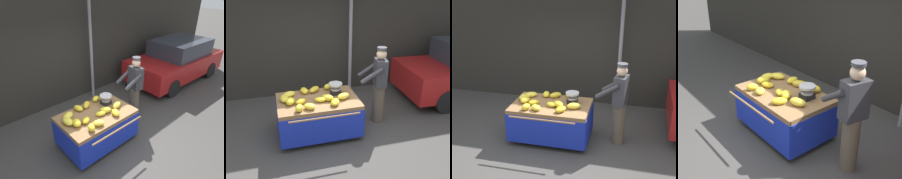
{
  "view_description": "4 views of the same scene",
  "coord_description": "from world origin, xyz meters",
  "views": [
    {
      "loc": [
        -2.4,
        -2.45,
        3.28
      ],
      "look_at": [
        0.29,
        0.53,
        1.15
      ],
      "focal_mm": 32.06,
      "sensor_mm": 36.0,
      "label": 1
    },
    {
      "loc": [
        -1.03,
        -3.95,
        3.02
      ],
      "look_at": [
        0.15,
        0.36,
        0.99
      ],
      "focal_mm": 40.0,
      "sensor_mm": 36.0,
      "label": 2
    },
    {
      "loc": [
        1.31,
        -4.91,
        3.28
      ],
      "look_at": [
        0.03,
        0.42,
        1.15
      ],
      "focal_mm": 47.35,
      "sensor_mm": 36.0,
      "label": 3
    },
    {
      "loc": [
        3.21,
        -2.21,
        2.96
      ],
      "look_at": [
        0.06,
        0.33,
        0.99
      ],
      "focal_mm": 45.23,
      "sensor_mm": 36.0,
      "label": 4
    }
  ],
  "objects": [
    {
      "name": "ground_plane",
      "position": [
        0.0,
        0.0,
        0.0
      ],
      "size": [
        60.0,
        60.0,
        0.0
      ],
      "primitive_type": "plane",
      "color": "#423F3D"
    },
    {
      "name": "back_wall",
      "position": [
        0.0,
        2.65,
        1.93
      ],
      "size": [
        16.0,
        0.24,
        3.86
      ],
      "primitive_type": "cube",
      "color": "#2D2B26",
      "rests_on": "ground"
    },
    {
      "name": "street_pole",
      "position": [
        1.0,
        2.25,
        1.57
      ],
      "size": [
        0.09,
        0.09,
        3.13
      ],
      "primitive_type": "cylinder",
      "color": "gray",
      "rests_on": "ground"
    },
    {
      "name": "banana_cart",
      "position": [
        -0.25,
        0.44,
        0.57
      ],
      "size": [
        1.63,
        1.25,
        0.79
      ],
      "color": "olive",
      "rests_on": "ground"
    },
    {
      "name": "weighing_scale",
      "position": [
        0.16,
        0.61,
        0.9
      ],
      "size": [
        0.28,
        0.28,
        0.23
      ],
      "color": "black",
      "rests_on": "banana_cart"
    },
    {
      "name": "banana_bunch_0",
      "position": [
        0.03,
        0.13,
        0.84
      ],
      "size": [
        0.25,
        0.3,
        0.11
      ],
      "primitive_type": "ellipsoid",
      "rotation": [
        0.0,
        0.0,
        2.7
      ],
      "color": "gold",
      "rests_on": "banana_cart"
    },
    {
      "name": "banana_bunch_1",
      "position": [
        -0.79,
        0.38,
        0.85
      ],
      "size": [
        0.24,
        0.28,
        0.13
      ],
      "primitive_type": "ellipsoid",
      "rotation": [
        0.0,
        0.0,
        2.81
      ],
      "color": "yellow",
      "rests_on": "banana_cart"
    },
    {
      "name": "banana_bunch_2",
      "position": [
        -0.46,
        0.09,
        0.84
      ],
      "size": [
        0.27,
        0.26,
        0.11
      ],
      "primitive_type": "ellipsoid",
      "rotation": [
        0.0,
        0.0,
        0.91
      ],
      "color": "yellow",
      "rests_on": "banana_cart"
    },
    {
      "name": "banana_bunch_3",
      "position": [
        -0.47,
        0.81,
        0.84
      ],
      "size": [
        0.18,
        0.27,
        0.11
      ],
      "primitive_type": "ellipsoid",
      "rotation": [
        0.0,
        0.0,
        0.16
      ],
      "color": "yellow",
      "rests_on": "banana_cart"
    },
    {
      "name": "banana_bunch_4",
      "position": [
        -0.25,
        0.8,
        0.85
      ],
      "size": [
        0.29,
        0.28,
        0.12
      ],
      "primitive_type": "ellipsoid",
      "rotation": [
        0.0,
        0.0,
        2.3
      ],
      "color": "gold",
      "rests_on": "banana_cart"
    },
    {
      "name": "banana_bunch_5",
      "position": [
        -0.66,
        0.06,
        0.85
      ],
      "size": [
        0.2,
        0.24,
        0.13
      ],
      "primitive_type": "ellipsoid",
      "rotation": [
        0.0,
        0.0,
        2.72
      ],
      "color": "yellow",
      "rests_on": "banana_cart"
    },
    {
      "name": "banana_bunch_6",
      "position": [
        -0.59,
        0.34,
        0.84
      ],
      "size": [
        0.27,
        0.24,
        0.1
      ],
      "primitive_type": "ellipsoid",
      "rotation": [
        0.0,
        0.0,
        2.18
      ],
      "color": "gold",
      "rests_on": "banana_cart"
    },
    {
      "name": "banana_bunch_7",
      "position": [
        -0.07,
        0.35,
        0.85
      ],
      "size": [
        0.29,
        0.28,
        0.12
      ],
      "primitive_type": "ellipsoid",
      "rotation": [
        0.0,
        0.0,
        0.93
      ],
      "color": "yellow",
      "rests_on": "banana_cart"
    },
    {
      "name": "banana_bunch_8",
      "position": [
        0.07,
        0.87,
        0.85
      ],
      "size": [
        0.26,
        0.23,
        0.12
      ],
      "primitive_type": "ellipsoid",
      "rotation": [
        0.0,
        0.0,
        2.03
      ],
      "color": "yellow",
      "rests_on": "banana_cart"
    },
    {
      "name": "banana_bunch_9",
      "position": [
        -0.79,
        0.71,
        0.84
      ],
      "size": [
        0.34,
        0.3,
        0.11
      ],
      "primitive_type": "ellipsoid",
      "rotation": [
        0.0,
        0.0,
        2.12
      ],
      "color": "yellow",
      "rests_on": "banana_cart"
    },
    {
      "name": "banana_bunch_10",
      "position": [
        -0.89,
        0.54,
        0.84
      ],
      "size": [
        0.18,
        0.3,
        0.11
      ],
      "primitive_type": "ellipsoid",
      "rotation": [
        0.0,
        0.0,
        0.04
      ],
      "color": "yellow",
      "rests_on": "banana_cart"
    },
    {
      "name": "banana_bunch_11",
      "position": [
        -0.22,
        0.33,
        0.83
      ],
      "size": [
        0.25,
        0.21,
        0.09
      ],
      "primitive_type": "ellipsoid",
      "rotation": [
        0.0,
        0.0,
        1.15
      ],
      "color": "yellow",
      "rests_on": "banana_cart"
    },
    {
      "name": "banana_bunch_12",
      "position": [
        0.25,
        0.33,
        0.85
      ],
      "size": [
        0.31,
        0.24,
        0.13
      ],
      "primitive_type": "ellipsoid",
      "rotation": [
        0.0,
        0.0,
        1.92
      ],
      "color": "yellow",
      "rests_on": "banana_cart"
    },
    {
      "name": "vendor_person",
      "position": [
        1.12,
        0.59,
        0.87
      ],
      "size": [
        0.64,
        0.6,
        1.71
      ],
      "color": "brown",
      "rests_on": "ground"
    }
  ]
}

